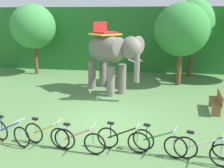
{
  "coord_description": "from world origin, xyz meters",
  "views": [
    {
      "loc": [
        1.57,
        -8.95,
        4.07
      ],
      "look_at": [
        0.16,
        1.0,
        1.3
      ],
      "focal_mm": 39.62,
      "sensor_mm": 36.0,
      "label": 1
    }
  ],
  "objects_px": {
    "bike_green": "(159,142)",
    "bike_white": "(203,150)",
    "wooden_bench": "(217,101)",
    "bike_blue": "(11,133)",
    "tree_center": "(194,24)",
    "tree_left": "(181,34)",
    "bike_black": "(123,139)",
    "elephant": "(110,52)",
    "bike_yellow": "(46,135)",
    "bike_pink": "(79,141)",
    "tree_center_right": "(182,30)",
    "tree_center_left": "(33,27)"
  },
  "relations": [
    {
      "from": "tree_center_left",
      "to": "tree_left",
      "type": "xyz_separation_m",
      "value": [
        9.9,
        -0.88,
        -0.36
      ]
    },
    {
      "from": "bike_green",
      "to": "bike_white",
      "type": "relative_size",
      "value": 0.99
    },
    {
      "from": "bike_pink",
      "to": "bike_black",
      "type": "distance_m",
      "value": 1.34
    },
    {
      "from": "tree_center_right",
      "to": "tree_center",
      "type": "relative_size",
      "value": 0.93
    },
    {
      "from": "tree_center_right",
      "to": "bike_black",
      "type": "relative_size",
      "value": 2.87
    },
    {
      "from": "tree_center_left",
      "to": "wooden_bench",
      "type": "distance_m",
      "value": 12.82
    },
    {
      "from": "tree_left",
      "to": "bike_blue",
      "type": "height_order",
      "value": "tree_left"
    },
    {
      "from": "elephant",
      "to": "wooden_bench",
      "type": "xyz_separation_m",
      "value": [
        5.06,
        -2.21,
        -1.72
      ]
    },
    {
      "from": "tree_left",
      "to": "bike_black",
      "type": "xyz_separation_m",
      "value": [
        -2.64,
        -8.88,
        -2.61
      ]
    },
    {
      "from": "wooden_bench",
      "to": "bike_pink",
      "type": "bearing_deg",
      "value": -140.82
    },
    {
      "from": "bike_yellow",
      "to": "bike_pink",
      "type": "bearing_deg",
      "value": -11.33
    },
    {
      "from": "tree_center_right",
      "to": "tree_center_left",
      "type": "bearing_deg",
      "value": 170.56
    },
    {
      "from": "bike_yellow",
      "to": "wooden_bench",
      "type": "relative_size",
      "value": 1.09
    },
    {
      "from": "tree_left",
      "to": "elephant",
      "type": "height_order",
      "value": "tree_left"
    },
    {
      "from": "tree_left",
      "to": "elephant",
      "type": "relative_size",
      "value": 1.09
    },
    {
      "from": "tree_center",
      "to": "bike_blue",
      "type": "relative_size",
      "value": 3.2
    },
    {
      "from": "tree_center_left",
      "to": "bike_black",
      "type": "height_order",
      "value": "tree_center_left"
    },
    {
      "from": "tree_center_left",
      "to": "bike_black",
      "type": "relative_size",
      "value": 2.9
    },
    {
      "from": "tree_center_left",
      "to": "bike_yellow",
      "type": "height_order",
      "value": "tree_center_left"
    },
    {
      "from": "bike_pink",
      "to": "bike_green",
      "type": "xyz_separation_m",
      "value": [
        2.41,
        0.22,
        0.0
      ]
    },
    {
      "from": "tree_left",
      "to": "bike_white",
      "type": "distance_m",
      "value": 9.58
    },
    {
      "from": "tree_center_right",
      "to": "bike_green",
      "type": "height_order",
      "value": "tree_center_right"
    },
    {
      "from": "tree_left",
      "to": "bike_black",
      "type": "bearing_deg",
      "value": -106.58
    },
    {
      "from": "bike_black",
      "to": "bike_white",
      "type": "relative_size",
      "value": 1.02
    },
    {
      "from": "bike_blue",
      "to": "bike_pink",
      "type": "bearing_deg",
      "value": -4.82
    },
    {
      "from": "bike_yellow",
      "to": "wooden_bench",
      "type": "distance_m",
      "value": 7.34
    },
    {
      "from": "tree_center",
      "to": "elephant",
      "type": "relative_size",
      "value": 1.37
    },
    {
      "from": "bike_yellow",
      "to": "bike_pink",
      "type": "relative_size",
      "value": 0.99
    },
    {
      "from": "bike_yellow",
      "to": "tree_center",
      "type": "bearing_deg",
      "value": 60.18
    },
    {
      "from": "bike_green",
      "to": "wooden_bench",
      "type": "distance_m",
      "value": 4.73
    },
    {
      "from": "tree_center_right",
      "to": "wooden_bench",
      "type": "height_order",
      "value": "tree_center_right"
    },
    {
      "from": "tree_left",
      "to": "bike_yellow",
      "type": "xyz_separation_m",
      "value": [
        -5.11,
        -8.91,
        -2.61
      ]
    },
    {
      "from": "tree_center_left",
      "to": "bike_green",
      "type": "height_order",
      "value": "tree_center_left"
    },
    {
      "from": "bike_blue",
      "to": "bike_black",
      "type": "height_order",
      "value": "same"
    },
    {
      "from": "elephant",
      "to": "bike_green",
      "type": "distance_m",
      "value": 6.82
    },
    {
      "from": "tree_center",
      "to": "bike_white",
      "type": "bearing_deg",
      "value": -96.89
    },
    {
      "from": "bike_yellow",
      "to": "bike_white",
      "type": "distance_m",
      "value": 4.81
    },
    {
      "from": "tree_center_left",
      "to": "bike_pink",
      "type": "xyz_separation_m",
      "value": [
        5.94,
        -10.03,
        -2.97
      ]
    },
    {
      "from": "bike_pink",
      "to": "wooden_bench",
      "type": "height_order",
      "value": "bike_pink"
    },
    {
      "from": "wooden_bench",
      "to": "bike_white",
      "type": "bearing_deg",
      "value": -108.65
    },
    {
      "from": "bike_blue",
      "to": "bike_green",
      "type": "distance_m",
      "value": 4.79
    },
    {
      "from": "tree_center_right",
      "to": "tree_center",
      "type": "distance_m",
      "value": 2.76
    },
    {
      "from": "tree_center",
      "to": "bike_green",
      "type": "relative_size",
      "value": 3.19
    },
    {
      "from": "bike_blue",
      "to": "wooden_bench",
      "type": "height_order",
      "value": "bike_blue"
    },
    {
      "from": "bike_pink",
      "to": "tree_center_right",
      "type": "bearing_deg",
      "value": 65.07
    },
    {
      "from": "tree_center_right",
      "to": "wooden_bench",
      "type": "xyz_separation_m",
      "value": [
        1.17,
        -4.26,
        -2.81
      ]
    },
    {
      "from": "bike_blue",
      "to": "bike_yellow",
      "type": "height_order",
      "value": "same"
    },
    {
      "from": "bike_yellow",
      "to": "bike_green",
      "type": "distance_m",
      "value": 3.57
    },
    {
      "from": "tree_center",
      "to": "bike_white",
      "type": "relative_size",
      "value": 3.15
    },
    {
      "from": "bike_white",
      "to": "tree_center_left",
      "type": "bearing_deg",
      "value": 133.52
    }
  ]
}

